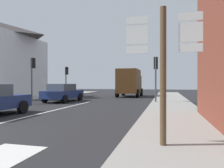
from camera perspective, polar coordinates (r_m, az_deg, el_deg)
The scene contains 9 objects.
ground_plane at distance 15.68m, azimuth -8.61°, elevation -5.35°, with size 80.00×80.00×0.00m, color #232326.
sidewalk_right at distance 12.48m, azimuth 15.94°, elevation -6.45°, with size 2.83×44.00×0.14m, color gray.
lane_centre_stripe at distance 12.11m, azimuth -16.01°, elevation -6.96°, with size 0.16×12.00×0.01m, color silver.
sedan_far at distance 18.11m, azimuth -12.95°, elevation -2.20°, with size 2.11×4.27×1.47m.
delivery_truck at distance 24.21m, azimuth 4.71°, elevation 0.50°, with size 2.51×5.02×3.05m.
route_sign_post at distance 4.89m, azimuth 13.48°, elevation 4.90°, with size 1.66×0.14×3.20m.
traffic_light_far_left at distance 25.73m, azimuth -12.05°, elevation 2.49°, with size 0.30×0.49×3.44m.
traffic_light_near_left at distance 20.05m, azimuth -20.40°, elevation 3.78°, with size 0.30×0.49×3.75m.
traffic_light_near_right at distance 16.31m, azimuth 11.60°, elevation 3.93°, with size 0.30×0.49×3.48m.
Camera 1 is at (6.04, -4.39, 1.51)m, focal length 34.26 mm.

